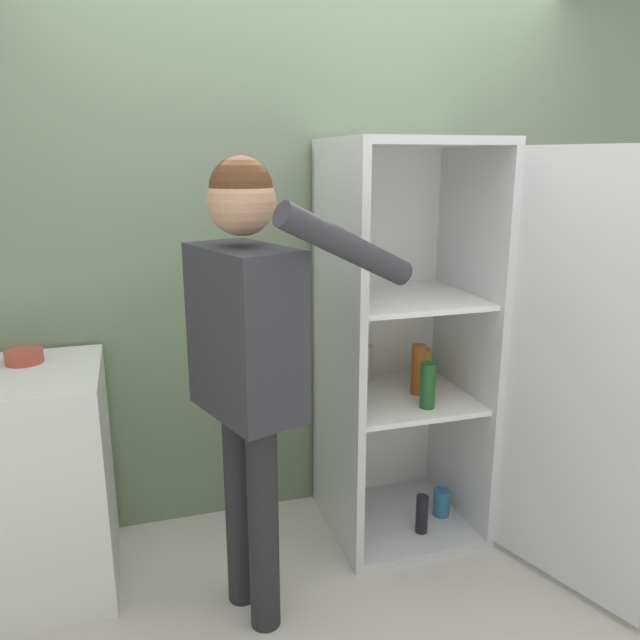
{
  "coord_description": "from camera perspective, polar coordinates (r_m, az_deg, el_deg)",
  "views": [
    {
      "loc": [
        -0.82,
        -1.88,
        1.73
      ],
      "look_at": [
        -0.06,
        0.6,
        1.06
      ],
      "focal_mm": 35.0,
      "sensor_mm": 36.0,
      "label": 1
    }
  ],
  "objects": [
    {
      "name": "ground_plane",
      "position": [
        2.69,
        5.61,
        -25.62
      ],
      "size": [
        12.0,
        12.0,
        0.0
      ],
      "primitive_type": "plane",
      "color": "beige"
    },
    {
      "name": "wall_back",
      "position": [
        3.02,
        -0.95,
        5.84
      ],
      "size": [
        7.0,
        0.06,
        2.55
      ],
      "color": "gray",
      "rests_on": "ground_plane"
    },
    {
      "name": "refrigerator",
      "position": [
        2.84,
        10.41,
        -2.76
      ],
      "size": [
        0.93,
        1.29,
        1.82
      ],
      "color": "silver",
      "rests_on": "ground_plane"
    },
    {
      "name": "person",
      "position": [
        2.21,
        -6.6,
        -1.87
      ],
      "size": [
        0.78,
        0.56,
        1.74
      ],
      "color": "#262628",
      "rests_on": "ground_plane"
    },
    {
      "name": "counter",
      "position": [
        2.86,
        -26.84,
        -13.4
      ],
      "size": [
        0.79,
        0.62,
        0.93
      ],
      "color": "white",
      "rests_on": "ground_plane"
    },
    {
      "name": "bowl",
      "position": [
        2.77,
        -25.44,
        -3.03
      ],
      "size": [
        0.15,
        0.15,
        0.05
      ],
      "color": "#B24738",
      "rests_on": "counter"
    }
  ]
}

